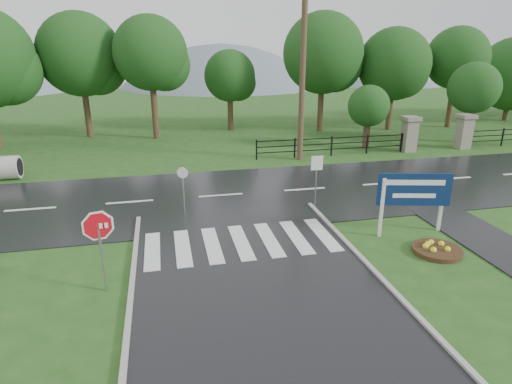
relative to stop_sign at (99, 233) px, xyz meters
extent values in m
plane|color=#244E1A|center=(4.24, -2.87, -1.78)|extent=(120.00, 120.00, 0.00)
cube|color=black|center=(4.24, 7.13, -1.78)|extent=(90.00, 8.00, 0.04)
cube|color=#242427|center=(12.74, 1.13, -1.78)|extent=(2.20, 11.00, 0.04)
cube|color=silver|center=(1.24, 2.13, -1.72)|extent=(0.50, 2.80, 0.02)
cube|color=silver|center=(2.24, 2.13, -1.72)|extent=(0.50, 2.80, 0.02)
cube|color=silver|center=(3.24, 2.13, -1.72)|extent=(0.50, 2.80, 0.02)
cube|color=silver|center=(4.24, 2.13, -1.72)|extent=(0.50, 2.80, 0.02)
cube|color=silver|center=(5.24, 2.13, -1.72)|extent=(0.50, 2.80, 0.02)
cube|color=silver|center=(6.24, 2.13, -1.72)|extent=(0.50, 2.80, 0.02)
cube|color=silver|center=(7.24, 2.13, -1.72)|extent=(0.50, 2.80, 0.02)
cube|color=gray|center=(17.24, 13.13, -0.78)|extent=(0.80, 0.80, 2.00)
cube|color=#6B6659|center=(17.24, 13.13, 0.34)|extent=(1.00, 1.00, 0.24)
cube|color=gray|center=(21.24, 13.13, -0.78)|extent=(0.80, 0.80, 2.00)
cube|color=#6B6659|center=(21.24, 13.13, 0.34)|extent=(1.00, 1.00, 0.24)
cube|color=black|center=(11.99, 13.13, -1.38)|extent=(9.50, 0.05, 0.05)
cube|color=black|center=(11.99, 13.13, -1.03)|extent=(9.50, 0.05, 0.05)
cube|color=black|center=(11.99, 13.13, -0.68)|extent=(9.50, 0.05, 0.05)
cube|color=black|center=(7.24, 13.13, -1.18)|extent=(0.08, 0.08, 1.20)
cube|color=black|center=(16.74, 13.13, -1.18)|extent=(0.08, 0.08, 1.20)
cube|color=black|center=(21.74, 13.13, -1.18)|extent=(0.08, 0.08, 1.20)
sphere|color=slate|center=(-23.76, 62.13, -16.18)|extent=(40.00, 40.00, 40.00)
sphere|color=slate|center=(12.24, 62.13, -19.06)|extent=(48.00, 48.00, 48.00)
sphere|color=slate|center=(40.24, 62.13, -14.74)|extent=(36.00, 36.00, 36.00)
cylinder|color=#9E9B93|center=(-6.06, 12.13, -1.18)|extent=(1.30, 1.20, 1.20)
cube|color=#939399|center=(0.00, 0.00, -0.84)|extent=(0.06, 0.06, 1.88)
cylinder|color=white|center=(0.00, 0.01, 0.20)|extent=(1.10, 0.28, 1.13)
cylinder|color=red|center=(0.00, 0.00, 0.20)|extent=(0.96, 0.26, 0.98)
cube|color=silver|center=(9.22, 1.66, -0.70)|extent=(0.13, 0.13, 2.17)
cube|color=silver|center=(11.61, 1.66, -0.70)|extent=(0.13, 0.13, 2.17)
cube|color=#0C214E|center=(10.41, 1.66, -0.10)|extent=(2.55, 0.67, 1.19)
cube|color=white|center=(10.41, 1.62, 0.17)|extent=(2.01, 0.49, 0.20)
cube|color=white|center=(10.41, 1.62, -0.32)|extent=(1.48, 0.37, 0.16)
cylinder|color=#332111|center=(10.46, 0.05, -1.70)|extent=(1.60, 1.60, 0.16)
cube|color=#939399|center=(7.98, 4.98, -0.74)|extent=(0.04, 0.04, 2.08)
cube|color=white|center=(7.98, 4.96, 0.14)|extent=(0.49, 0.05, 0.60)
cylinder|color=#939399|center=(2.52, 5.47, -0.88)|extent=(0.05, 0.05, 1.80)
cylinder|color=white|center=(2.52, 5.45, -0.07)|extent=(0.43, 0.17, 0.45)
cylinder|color=#473523|center=(9.79, 12.63, 3.16)|extent=(0.33, 0.33, 9.89)
cylinder|color=#3D2B1C|center=(15.03, 14.63, -0.63)|extent=(0.39, 0.39, 2.31)
sphere|color=#143E13|center=(15.03, 14.63, 0.99)|extent=(2.68, 2.68, 2.68)
cylinder|color=#3D2B1C|center=(22.67, 14.63, -0.21)|extent=(0.48, 0.48, 3.13)
sphere|color=#143E13|center=(22.67, 14.63, 1.98)|extent=(3.43, 3.43, 3.43)
camera|label=1|loc=(1.85, -11.09, 4.76)|focal=30.00mm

